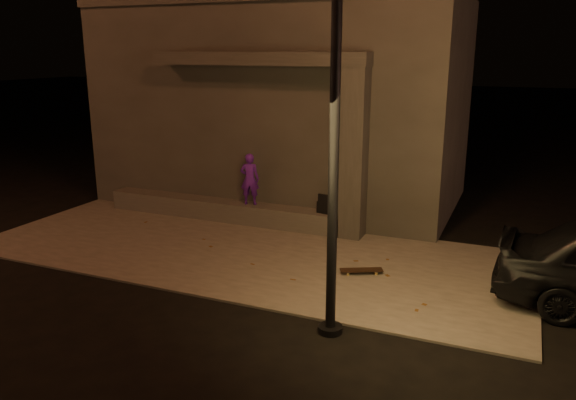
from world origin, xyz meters
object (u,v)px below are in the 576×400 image
at_px(column, 353,154).
at_px(backpack, 325,206).
at_px(skateboarder, 250,179).
at_px(skateboard, 361,270).
at_px(street_lamp_0, 337,14).

relative_size(column, backpack, 8.21).
height_order(skateboarder, backpack, skateboarder).
xyz_separation_m(skateboard, street_lamp_0, (0.16, -2.21, 4.28)).
height_order(backpack, street_lamp_0, street_lamp_0).
bearing_deg(skateboarder, column, 165.34).
distance_m(skateboarder, skateboard, 3.95).
bearing_deg(column, street_lamp_0, -76.93).
height_order(column, skateboarder, column).
height_order(skateboard, street_lamp_0, street_lamp_0).
xyz_separation_m(column, backpack, (-0.60, 0.00, -1.20)).
height_order(column, backpack, column).
relative_size(skateboarder, street_lamp_0, 0.15).
xyz_separation_m(skateboarder, backpack, (1.84, 0.00, -0.45)).
distance_m(column, skateboard, 2.77).
bearing_deg(backpack, column, 11.65).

